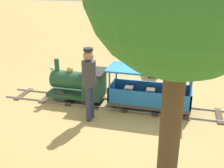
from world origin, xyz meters
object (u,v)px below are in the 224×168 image
Objects in this scene: locomotive at (80,83)px; passenger_car at (150,93)px; park_bench at (153,60)px; conductor_person at (89,79)px.

passenger_car is (0.00, -1.75, -0.06)m from locomotive.
locomotive reaches higher than passenger_car.
locomotive reaches higher than park_bench.
park_bench is (2.74, 0.26, -0.01)m from passenger_car.
passenger_car is 1.56m from conductor_person.
conductor_person is (-0.83, 1.21, 0.53)m from passenger_car.
locomotive is 1.75m from passenger_car.
locomotive is 0.89× the size of conductor_person.
park_bench is (3.57, -0.95, -0.54)m from conductor_person.
locomotive is at bearing 33.22° from conductor_person.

